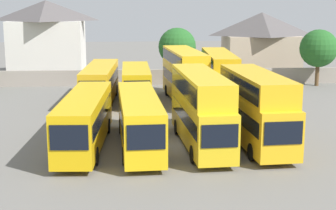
{
  "coord_description": "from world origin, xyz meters",
  "views": [
    {
      "loc": [
        -2.72,
        -33.02,
        9.72
      ],
      "look_at": [
        0.0,
        3.0,
        2.23
      ],
      "focal_mm": 54.42,
      "sensor_mm": 36.0,
      "label": 1
    }
  ],
  "objects_px": {
    "bus_3": "(201,106)",
    "house_terrace_left": "(47,38)",
    "bus_7": "(185,73)",
    "bus_6": "(136,82)",
    "tree_behind_wall": "(177,47)",
    "bus_5": "(100,82)",
    "bus_2": "(139,118)",
    "house_terrace_centre": "(261,43)",
    "tree_right_of_lot": "(319,48)",
    "bus_4": "(256,105)",
    "bus_8": "(219,74)",
    "bus_1": "(85,118)"
  },
  "relations": [
    {
      "from": "tree_behind_wall",
      "to": "bus_6",
      "type": "bearing_deg",
      "value": -112.82
    },
    {
      "from": "tree_behind_wall",
      "to": "tree_right_of_lot",
      "type": "distance_m",
      "value": 16.36
    },
    {
      "from": "bus_6",
      "to": "house_terrace_left",
      "type": "relative_size",
      "value": 1.05
    },
    {
      "from": "bus_1",
      "to": "bus_3",
      "type": "height_order",
      "value": "bus_3"
    },
    {
      "from": "bus_7",
      "to": "house_terrace_centre",
      "type": "xyz_separation_m",
      "value": [
        11.91,
        17.3,
        1.35
      ]
    },
    {
      "from": "bus_7",
      "to": "house_terrace_centre",
      "type": "relative_size",
      "value": 1.17
    },
    {
      "from": "bus_1",
      "to": "bus_3",
      "type": "distance_m",
      "value": 7.75
    },
    {
      "from": "bus_1",
      "to": "bus_7",
      "type": "distance_m",
      "value": 17.27
    },
    {
      "from": "bus_1",
      "to": "bus_5",
      "type": "bearing_deg",
      "value": -177.34
    },
    {
      "from": "bus_3",
      "to": "bus_7",
      "type": "xyz_separation_m",
      "value": [
        0.59,
        15.45,
        0.01
      ]
    },
    {
      "from": "bus_3",
      "to": "bus_7",
      "type": "bearing_deg",
      "value": 174.58
    },
    {
      "from": "bus_8",
      "to": "bus_1",
      "type": "bearing_deg",
      "value": -34.96
    },
    {
      "from": "tree_right_of_lot",
      "to": "bus_2",
      "type": "bearing_deg",
      "value": -131.63
    },
    {
      "from": "bus_4",
      "to": "bus_7",
      "type": "xyz_separation_m",
      "value": [
        -3.14,
        15.45,
        0.03
      ]
    },
    {
      "from": "bus_1",
      "to": "house_terrace_centre",
      "type": "relative_size",
      "value": 1.22
    },
    {
      "from": "bus_2",
      "to": "tree_right_of_lot",
      "type": "relative_size",
      "value": 1.86
    },
    {
      "from": "bus_6",
      "to": "house_terrace_centre",
      "type": "xyz_separation_m",
      "value": [
        16.6,
        16.91,
        2.26
      ]
    },
    {
      "from": "bus_1",
      "to": "bus_4",
      "type": "bearing_deg",
      "value": 91.72
    },
    {
      "from": "bus_3",
      "to": "house_terrace_centre",
      "type": "xyz_separation_m",
      "value": [
        12.5,
        32.75,
        1.36
      ]
    },
    {
      "from": "house_terrace_centre",
      "to": "tree_right_of_lot",
      "type": "relative_size",
      "value": 1.54
    },
    {
      "from": "house_terrace_left",
      "to": "bus_6",
      "type": "bearing_deg",
      "value": -58.22
    },
    {
      "from": "house_terrace_centre",
      "to": "tree_right_of_lot",
      "type": "xyz_separation_m",
      "value": [
        4.26,
        -9.2,
        0.13
      ]
    },
    {
      "from": "bus_6",
      "to": "house_terrace_centre",
      "type": "relative_size",
      "value": 1.02
    },
    {
      "from": "bus_4",
      "to": "house_terrace_left",
      "type": "bearing_deg",
      "value": -154.15
    },
    {
      "from": "bus_8",
      "to": "bus_7",
      "type": "bearing_deg",
      "value": -89.35
    },
    {
      "from": "bus_6",
      "to": "tree_behind_wall",
      "type": "bearing_deg",
      "value": 156.88
    },
    {
      "from": "bus_8",
      "to": "bus_2",
      "type": "bearing_deg",
      "value": -24.95
    },
    {
      "from": "bus_4",
      "to": "tree_behind_wall",
      "type": "relative_size",
      "value": 1.62
    },
    {
      "from": "bus_7",
      "to": "bus_4",
      "type": "bearing_deg",
      "value": 6.54
    },
    {
      "from": "house_terrace_left",
      "to": "house_terrace_centre",
      "type": "relative_size",
      "value": 0.98
    },
    {
      "from": "bus_4",
      "to": "tree_right_of_lot",
      "type": "relative_size",
      "value": 1.62
    },
    {
      "from": "bus_6",
      "to": "house_terrace_centre",
      "type": "distance_m",
      "value": 23.8
    },
    {
      "from": "bus_3",
      "to": "bus_7",
      "type": "distance_m",
      "value": 15.46
    },
    {
      "from": "bus_3",
      "to": "bus_4",
      "type": "height_order",
      "value": "bus_3"
    },
    {
      "from": "bus_6",
      "to": "bus_8",
      "type": "xyz_separation_m",
      "value": [
        8.03,
        -0.52,
        0.77
      ]
    },
    {
      "from": "bus_1",
      "to": "house_terrace_centre",
      "type": "distance_m",
      "value": 38.27
    },
    {
      "from": "house_terrace_left",
      "to": "house_terrace_centre",
      "type": "bearing_deg",
      "value": -2.06
    },
    {
      "from": "bus_3",
      "to": "house_terrace_left",
      "type": "bearing_deg",
      "value": -158.98
    },
    {
      "from": "bus_5",
      "to": "house_terrace_left",
      "type": "bearing_deg",
      "value": -153.93
    },
    {
      "from": "bus_2",
      "to": "tree_behind_wall",
      "type": "xyz_separation_m",
      "value": [
        5.13,
        27.97,
        2.17
      ]
    },
    {
      "from": "bus_5",
      "to": "tree_behind_wall",
      "type": "distance_m",
      "value": 15.31
    },
    {
      "from": "house_terrace_centre",
      "to": "tree_right_of_lot",
      "type": "bearing_deg",
      "value": -65.16
    },
    {
      "from": "bus_4",
      "to": "bus_5",
      "type": "bearing_deg",
      "value": -147.53
    },
    {
      "from": "house_terrace_centre",
      "to": "bus_6",
      "type": "bearing_deg",
      "value": -134.47
    },
    {
      "from": "house_terrace_centre",
      "to": "bus_1",
      "type": "bearing_deg",
      "value": -121.92
    },
    {
      "from": "bus_2",
      "to": "house_terrace_centre",
      "type": "relative_size",
      "value": 1.21
    },
    {
      "from": "bus_3",
      "to": "bus_5",
      "type": "bearing_deg",
      "value": -157.38
    },
    {
      "from": "bus_2",
      "to": "tree_right_of_lot",
      "type": "distance_m",
      "value": 31.48
    },
    {
      "from": "bus_4",
      "to": "house_terrace_centre",
      "type": "distance_m",
      "value": 33.94
    },
    {
      "from": "bus_3",
      "to": "house_terrace_left",
      "type": "relative_size",
      "value": 1.14
    }
  ]
}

